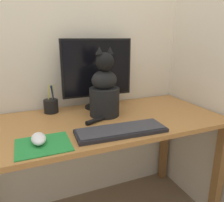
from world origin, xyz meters
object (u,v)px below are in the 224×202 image
(pen_cup, at_px, (51,106))
(monitor, at_px, (97,72))
(computer_mouse_left, at_px, (39,139))
(cat, at_px, (104,91))
(keyboard, at_px, (121,130))

(pen_cup, bearing_deg, monitor, -2.88)
(pen_cup, bearing_deg, computer_mouse_left, -104.71)
(computer_mouse_left, height_order, pen_cup, pen_cup)
(computer_mouse_left, bearing_deg, pen_cup, 75.29)
(computer_mouse_left, bearing_deg, cat, 30.59)
(keyboard, bearing_deg, pen_cup, 124.68)
(cat, distance_m, pen_cup, 0.35)
(computer_mouse_left, distance_m, pen_cup, 0.42)
(monitor, height_order, keyboard, monitor)
(keyboard, xyz_separation_m, cat, (0.01, 0.26, 0.14))
(keyboard, relative_size, cat, 1.13)
(monitor, distance_m, cat, 0.18)
(keyboard, bearing_deg, computer_mouse_left, 177.90)
(keyboard, height_order, computer_mouse_left, computer_mouse_left)
(cat, bearing_deg, computer_mouse_left, -151.72)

